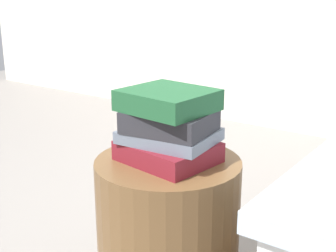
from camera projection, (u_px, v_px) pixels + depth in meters
name	position (u px, v px, depth m)	size (l,w,h in m)	color
side_table	(168.00, 236.00, 1.40)	(0.42, 0.42, 0.49)	brown
book_maroon	(168.00, 152.00, 1.32)	(0.25, 0.21, 0.06)	maroon
book_slate	(169.00, 136.00, 1.32)	(0.25, 0.20, 0.03)	slate
book_charcoal	(170.00, 121.00, 1.29)	(0.23, 0.18, 0.06)	#28282D
book_forest	(170.00, 100.00, 1.28)	(0.23, 0.21, 0.06)	#1E512D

